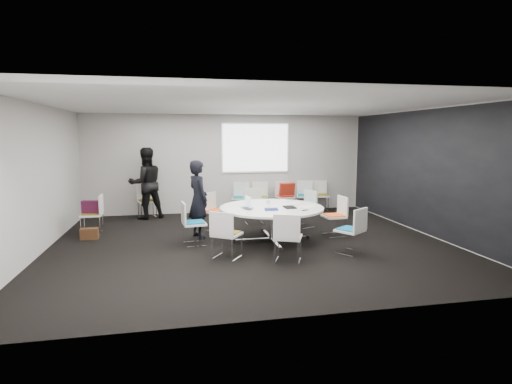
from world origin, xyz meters
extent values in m
cube|color=black|center=(0.00, 0.00, -0.02)|extent=(8.00, 7.00, 0.04)
cube|color=white|center=(0.00, 0.00, 2.82)|extent=(8.00, 7.00, 0.04)
cube|color=#B4AFA9|center=(0.00, 3.52, 1.40)|extent=(8.00, 0.04, 2.80)
cube|color=#B4AFA9|center=(0.00, -3.52, 1.40)|extent=(8.00, 0.04, 2.80)
cube|color=#B4AFA9|center=(-4.02, 0.00, 1.40)|extent=(0.04, 7.00, 2.80)
cube|color=#B4AFA9|center=(4.02, 0.00, 1.40)|extent=(0.04, 7.00, 2.80)
cube|color=black|center=(3.99, 0.00, 1.40)|extent=(0.01, 6.94, 2.74)
cube|color=silver|center=(0.46, 0.04, 0.04)|extent=(0.90, 0.90, 0.08)
cylinder|color=silver|center=(0.46, 0.04, 0.36)|extent=(0.10, 0.10, 0.65)
cylinder|color=white|center=(0.46, 0.04, 0.71)|extent=(2.16, 2.16, 0.04)
cube|color=white|center=(0.80, 3.46, 1.85)|extent=(1.90, 0.03, 1.35)
cube|color=silver|center=(1.90, 0.18, 0.21)|extent=(0.45, 0.45, 0.42)
cube|color=white|center=(1.90, 0.18, 0.44)|extent=(0.47, 0.49, 0.04)
cube|color=#D64E16|center=(1.90, 0.18, 0.47)|extent=(0.40, 0.42, 0.03)
cube|color=white|center=(2.11, 0.20, 0.67)|extent=(0.06, 0.46, 0.42)
cube|color=silver|center=(1.53, 1.16, 0.21)|extent=(0.55, 0.55, 0.42)
cube|color=white|center=(1.53, 1.16, 0.44)|extent=(0.58, 0.59, 0.04)
cube|color=#088184|center=(1.53, 1.16, 0.47)|extent=(0.50, 0.51, 0.03)
cube|color=white|center=(1.73, 1.23, 0.67)|extent=(0.20, 0.44, 0.42)
cube|color=silver|center=(0.43, 1.74, 0.21)|extent=(0.44, 0.44, 0.42)
cube|color=white|center=(0.43, 1.74, 0.44)|extent=(0.48, 0.46, 0.04)
cube|color=olive|center=(0.43, 1.74, 0.47)|extent=(0.41, 0.40, 0.03)
cube|color=white|center=(0.42, 1.95, 0.67)|extent=(0.46, 0.05, 0.42)
cube|color=silver|center=(-0.57, 1.23, 0.21)|extent=(0.59, 0.59, 0.42)
cube|color=white|center=(-0.57, 1.23, 0.44)|extent=(0.64, 0.64, 0.04)
cube|color=#E15819|center=(-0.57, 1.23, 0.47)|extent=(0.55, 0.55, 0.03)
cube|color=white|center=(-0.72, 1.37, 0.67)|extent=(0.34, 0.36, 0.42)
cube|color=silver|center=(-1.14, 0.06, 0.21)|extent=(0.47, 0.47, 0.42)
cube|color=white|center=(-1.14, 0.06, 0.44)|extent=(0.50, 0.51, 0.04)
cube|color=#08577C|center=(-1.14, 0.06, 0.47)|extent=(0.43, 0.45, 0.03)
cube|color=white|center=(-1.35, 0.04, 0.67)|extent=(0.10, 0.46, 0.42)
cube|color=silver|center=(-0.61, -0.96, 0.21)|extent=(0.58, 0.58, 0.42)
cube|color=white|center=(-0.61, -0.96, 0.44)|extent=(0.63, 0.62, 0.04)
cube|color=brown|center=(-0.61, -0.96, 0.47)|extent=(0.54, 0.54, 0.03)
cube|color=white|center=(-0.72, -1.14, 0.67)|extent=(0.40, 0.28, 0.42)
cube|color=silver|center=(0.42, -1.38, 0.21)|extent=(0.55, 0.55, 0.42)
cube|color=white|center=(0.42, -1.38, 0.44)|extent=(0.60, 0.59, 0.04)
cube|color=red|center=(0.42, -1.38, 0.47)|extent=(0.52, 0.51, 0.03)
cube|color=white|center=(0.33, -1.57, 0.67)|extent=(0.44, 0.22, 0.42)
cube|color=silver|center=(1.69, -1.11, 0.21)|extent=(0.59, 0.59, 0.42)
cube|color=white|center=(1.69, -1.11, 0.44)|extent=(0.63, 0.62, 0.04)
cube|color=#095A82|center=(1.69, -1.11, 0.47)|extent=(0.55, 0.54, 0.03)
cube|color=white|center=(1.81, -1.28, 0.67)|extent=(0.40, 0.29, 0.42)
cube|color=silver|center=(0.30, 3.11, 0.21)|extent=(0.52, 0.52, 0.42)
cube|color=white|center=(0.30, 3.11, 0.44)|extent=(0.56, 0.55, 0.04)
cube|color=#0B6D76|center=(0.30, 3.11, 0.47)|extent=(0.49, 0.48, 0.03)
cube|color=white|center=(0.36, 3.32, 0.67)|extent=(0.45, 0.16, 0.42)
cube|color=silver|center=(0.83, 3.13, 0.21)|extent=(0.55, 0.55, 0.42)
cube|color=white|center=(0.83, 3.13, 0.44)|extent=(0.59, 0.58, 0.04)
cube|color=#696915|center=(0.83, 3.13, 0.47)|extent=(0.51, 0.50, 0.03)
cube|color=white|center=(0.91, 3.33, 0.67)|extent=(0.44, 0.20, 0.42)
cube|color=silver|center=(1.61, 3.11, 0.21)|extent=(0.48, 0.48, 0.42)
cube|color=white|center=(1.61, 3.11, 0.44)|extent=(0.53, 0.51, 0.04)
cube|color=red|center=(1.61, 3.11, 0.47)|extent=(0.46, 0.44, 0.03)
cube|color=white|center=(1.57, 3.32, 0.67)|extent=(0.46, 0.11, 0.42)
cube|color=silver|center=(2.21, 3.15, 0.21)|extent=(0.53, 0.53, 0.42)
cube|color=white|center=(2.21, 3.15, 0.44)|extent=(0.57, 0.56, 0.04)
cube|color=#087084|center=(2.21, 3.15, 0.47)|extent=(0.50, 0.48, 0.03)
cube|color=white|center=(2.28, 3.35, 0.67)|extent=(0.45, 0.17, 0.42)
cube|color=silver|center=(2.70, 3.15, 0.21)|extent=(0.48, 0.48, 0.42)
cube|color=white|center=(2.70, 3.15, 0.44)|extent=(0.52, 0.50, 0.04)
cube|color=#6B6114|center=(2.70, 3.15, 0.47)|extent=(0.45, 0.43, 0.03)
cube|color=white|center=(2.73, 3.36, 0.67)|extent=(0.46, 0.10, 0.42)
cube|color=silver|center=(-3.36, 1.43, 0.21)|extent=(0.43, 0.43, 0.42)
cube|color=white|center=(-3.36, 1.43, 0.44)|extent=(0.45, 0.47, 0.04)
cube|color=#706516|center=(-3.36, 1.43, 0.47)|extent=(0.39, 0.41, 0.03)
cube|color=white|center=(-3.15, 1.44, 0.67)|extent=(0.05, 0.46, 0.42)
cube|color=silver|center=(-2.27, 3.11, 0.21)|extent=(0.52, 0.52, 0.42)
cube|color=white|center=(-2.27, 3.11, 0.44)|extent=(0.56, 0.55, 0.04)
cube|color=brown|center=(-2.27, 3.11, 0.47)|extent=(0.49, 0.48, 0.03)
cube|color=white|center=(-2.33, 3.31, 0.67)|extent=(0.45, 0.16, 0.42)
imported|color=black|center=(-1.02, 0.65, 0.84)|extent=(0.61, 0.72, 1.69)
imported|color=black|center=(-2.27, 2.96, 0.95)|extent=(1.11, 0.99, 1.90)
imported|color=#333338|center=(-0.04, -0.07, 0.74)|extent=(0.32, 0.38, 0.03)
cube|color=silver|center=(-0.04, 0.02, 0.86)|extent=(0.07, 0.30, 0.22)
cube|color=black|center=(0.80, -0.12, 0.74)|extent=(0.22, 0.30, 0.02)
cube|color=navy|center=(0.37, -0.29, 0.74)|extent=(0.28, 0.23, 0.03)
cube|color=silver|center=(1.05, 0.41, 0.73)|extent=(0.36, 0.32, 0.00)
cube|color=white|center=(1.20, -0.10, 0.73)|extent=(0.35, 0.29, 0.00)
cylinder|color=white|center=(0.46, 0.38, 0.78)|extent=(0.08, 0.08, 0.09)
cube|color=black|center=(1.02, -0.48, 0.73)|extent=(0.16, 0.11, 0.01)
cube|color=#49132E|center=(-3.36, 1.43, 0.62)|extent=(0.42, 0.20, 0.28)
cube|color=#482A17|center=(-3.33, 0.94, 0.12)|extent=(0.36, 0.17, 0.24)
cube|color=#A62414|center=(1.61, 2.90, 0.70)|extent=(0.46, 0.22, 0.36)
camera|label=1|loc=(-1.47, -7.92, 2.19)|focal=28.00mm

